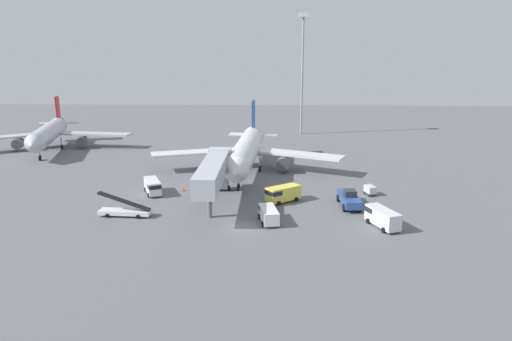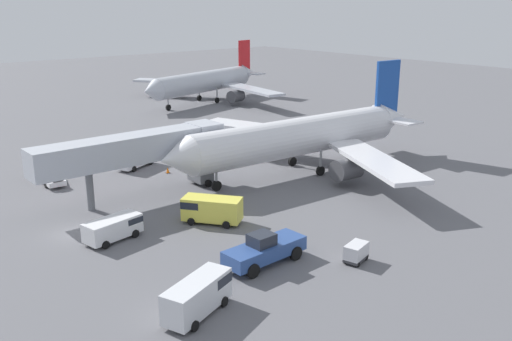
# 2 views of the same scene
# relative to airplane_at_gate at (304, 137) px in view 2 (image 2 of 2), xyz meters

# --- Properties ---
(ground_plane) EXTENTS (300.00, 300.00, 0.00)m
(ground_plane) POSITION_rel_airplane_at_gate_xyz_m (0.85, -28.23, -4.18)
(ground_plane) COLOR slate
(airplane_at_gate) EXTENTS (36.37, 36.47, 12.05)m
(airplane_at_gate) POSITION_rel_airplane_at_gate_xyz_m (0.00, 0.00, 0.00)
(airplane_at_gate) COLOR silver
(airplane_at_gate) RESTS_ON ground
(jet_bridge) EXTENTS (3.45, 20.08, 6.74)m
(jet_bridge) POSITION_rel_airplane_at_gate_xyz_m (-3.60, -18.93, 0.84)
(jet_bridge) COLOR #B2B7C1
(jet_bridge) RESTS_ON ground
(pushback_tug) EXTENTS (2.82, 6.93, 2.54)m
(pushback_tug) POSITION_rel_airplane_at_gate_xyz_m (15.81, -19.49, -3.01)
(pushback_tug) COLOR #2D4C8E
(pushback_tug) RESTS_ON ground
(belt_loader_truck) EXTENTS (7.14, 2.25, 3.31)m
(belt_loader_truck) POSITION_rel_airplane_at_gate_xyz_m (-15.10, -24.60, -3.40)
(belt_loader_truck) COLOR white
(belt_loader_truck) RESTS_ON ground
(service_van_far_left) EXTENTS (2.87, 5.16, 1.89)m
(service_van_far_left) POSITION_rel_airplane_at_gate_xyz_m (4.27, -26.14, -3.08)
(service_van_far_left) COLOR white
(service_van_far_left) RESTS_ON ground
(service_van_mid_center) EXTENTS (5.48, 4.83, 2.34)m
(service_van_mid_center) POSITION_rel_airplane_at_gate_xyz_m (6.26, -17.73, -2.85)
(service_van_mid_center) COLOR #E5DB4C
(service_van_mid_center) RESTS_ON ground
(service_van_near_left) EXTENTS (3.90, 5.63, 2.26)m
(service_van_near_left) POSITION_rel_airplane_at_gate_xyz_m (-13.93, -14.50, -2.89)
(service_van_near_left) COLOR silver
(service_van_near_left) RESTS_ON ground
(service_van_near_center) EXTENTS (3.68, 5.71, 2.35)m
(service_van_near_center) POSITION_rel_airplane_at_gate_xyz_m (18.58, -27.35, -2.84)
(service_van_near_center) COLOR silver
(service_van_near_center) RESTS_ON ground
(baggage_cart_rear_left) EXTENTS (1.71, 2.34, 1.47)m
(baggage_cart_rear_left) POSITION_rel_airplane_at_gate_xyz_m (20.02, -13.85, -3.37)
(baggage_cart_rear_left) COLOR #38383D
(baggage_cart_rear_left) RESTS_ON ground
(ground_crew_worker_foreground) EXTENTS (0.45, 0.45, 1.69)m
(ground_crew_worker_foreground) POSITION_rel_airplane_at_gate_xyz_m (-16.38, -9.52, -3.28)
(ground_crew_worker_foreground) COLOR #1E2333
(ground_crew_worker_foreground) RESTS_ON ground
(safety_cone_alpha) EXTENTS (0.46, 0.46, 0.70)m
(safety_cone_alpha) POSITION_rel_airplane_at_gate_xyz_m (-9.51, -12.66, -3.83)
(safety_cone_alpha) COLOR black
(safety_cone_alpha) RESTS_ON ground
(airplane_background) EXTENTS (35.73, 32.55, 11.34)m
(airplane_background) POSITION_rel_airplane_at_gate_xyz_m (-46.40, 18.68, -0.17)
(airplane_background) COLOR #B7BCC6
(airplane_background) RESTS_ON ground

